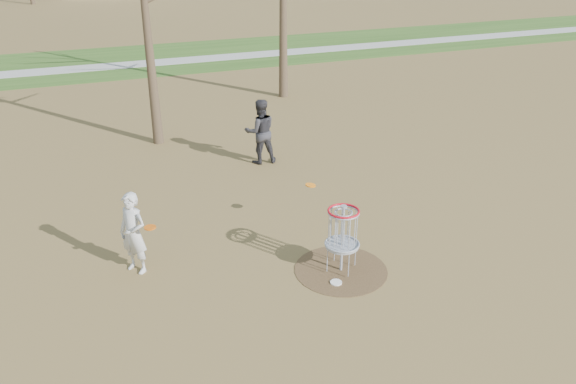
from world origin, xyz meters
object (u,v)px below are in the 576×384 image
object	(u,v)px
player_throwing	(260,131)
disc_golf_basket	(343,229)
disc_grounded	(336,282)
player_standing	(133,233)

from	to	relation	value
player_throwing	disc_golf_basket	xyz separation A→B (m)	(-0.40, -5.82, 0.01)
disc_grounded	player_standing	bearing A→B (deg)	151.43
player_throwing	player_standing	bearing A→B (deg)	52.93
player_standing	player_throwing	size ratio (longest dim) A/B	0.89
player_throwing	disc_golf_basket	distance (m)	5.83
disc_grounded	disc_golf_basket	xyz separation A→B (m)	(0.28, 0.37, 0.89)
disc_grounded	disc_golf_basket	distance (m)	1.01
player_standing	disc_grounded	bearing A→B (deg)	21.76
disc_grounded	disc_golf_basket	size ratio (longest dim) A/B	0.16
disc_golf_basket	player_standing	bearing A→B (deg)	158.15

